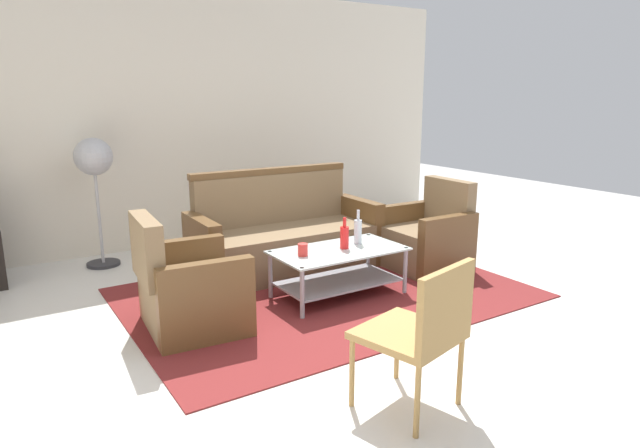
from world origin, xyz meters
name	(u,v)px	position (x,y,z in m)	size (l,w,h in m)	color
ground_plane	(365,326)	(0.00, 0.00, 0.00)	(14.00, 14.00, 0.00)	silver
wall_back	(205,118)	(0.00, 3.06, 1.40)	(6.52, 0.12, 2.80)	silver
rug	(326,293)	(0.13, 0.74, 0.01)	(3.27, 2.28, 0.01)	maroon
couch	(284,239)	(0.14, 1.48, 0.32)	(1.81, 0.77, 0.96)	#7F6647
armchair_left	(189,291)	(-1.09, 0.67, 0.29)	(0.75, 0.81, 0.85)	#7F6647
armchair_right	(426,239)	(1.35, 0.81, 0.29)	(0.71, 0.77, 0.85)	#7F6647
coffee_table	(339,265)	(0.19, 0.63, 0.27)	(1.10, 0.60, 0.40)	silver
bottle_clear	(358,231)	(0.43, 0.69, 0.52)	(0.07, 0.07, 0.30)	silver
bottle_red	(344,237)	(0.25, 0.63, 0.51)	(0.07, 0.07, 0.27)	red
cup	(303,250)	(-0.16, 0.63, 0.46)	(0.08, 0.08, 0.10)	red
pedestal_fan	(94,164)	(-1.31, 2.60, 1.01)	(0.36, 0.36, 1.27)	#2D2D33
wicker_chair	(423,326)	(-0.42, -1.04, 0.49)	(0.58, 0.58, 0.84)	#AD844C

